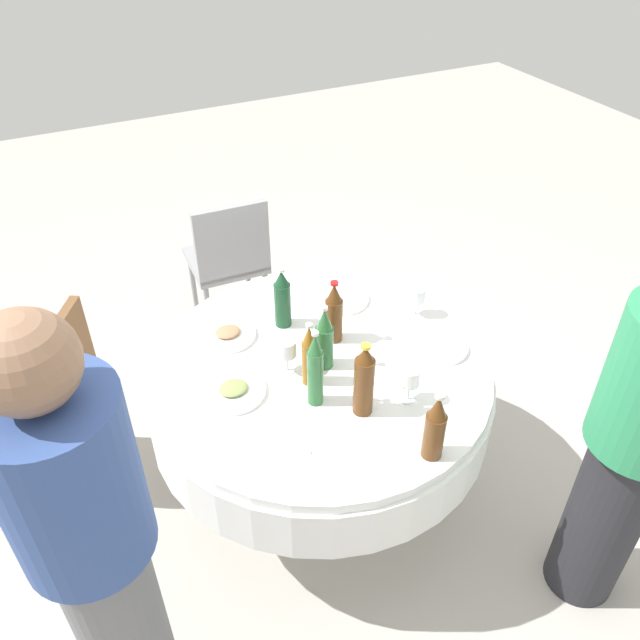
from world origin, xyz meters
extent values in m
plane|color=#B7B2A8|center=(0.00, 0.00, 0.00)|extent=(10.00, 10.00, 0.00)
cylinder|color=white|center=(0.00, 0.00, 0.72)|extent=(1.32, 1.32, 0.04)
cylinder|color=white|center=(0.00, 0.00, 0.59)|extent=(1.35, 1.35, 0.22)
cylinder|color=slate|center=(0.00, 0.00, 0.24)|extent=(0.14, 0.14, 0.48)
cylinder|color=slate|center=(0.00, 0.00, 0.01)|extent=(0.56, 0.56, 0.03)
cylinder|color=#593314|center=(-0.03, 0.29, 0.86)|extent=(0.07, 0.07, 0.23)
cone|color=#593314|center=(-0.03, 0.29, 1.00)|extent=(0.06, 0.06, 0.06)
cylinder|color=gold|center=(-0.03, 0.29, 1.04)|extent=(0.03, 0.03, 0.01)
cylinder|color=#593314|center=(-0.13, 0.56, 0.83)|extent=(0.07, 0.07, 0.18)
cone|color=#593314|center=(-0.13, 0.56, 0.96)|extent=(0.06, 0.06, 0.08)
cylinder|color=silver|center=(-0.13, 0.56, 1.01)|extent=(0.03, 0.03, 0.01)
cylinder|color=#194728|center=(0.03, -0.29, 0.84)|extent=(0.07, 0.07, 0.20)
cone|color=#194728|center=(0.03, -0.29, 0.97)|extent=(0.06, 0.06, 0.06)
cylinder|color=silver|center=(0.03, -0.29, 1.01)|extent=(0.03, 0.03, 0.01)
cylinder|color=#2D6B38|center=(-0.01, 0.01, 0.83)|extent=(0.07, 0.07, 0.18)
cone|color=#2D6B38|center=(-0.01, 0.01, 0.96)|extent=(0.06, 0.06, 0.09)
cylinder|color=silver|center=(-0.01, 0.01, 1.01)|extent=(0.02, 0.02, 0.01)
cylinder|color=#593314|center=(-0.12, -0.12, 0.83)|extent=(0.07, 0.07, 0.19)
cone|color=#593314|center=(-0.12, -0.12, 0.97)|extent=(0.06, 0.06, 0.08)
cylinder|color=red|center=(-0.12, -0.12, 1.01)|extent=(0.03, 0.03, 0.01)
cylinder|color=#2D6B38|center=(0.10, 0.17, 0.86)|extent=(0.06, 0.06, 0.23)
cone|color=#2D6B38|center=(0.10, 0.17, 1.01)|extent=(0.05, 0.05, 0.08)
cylinder|color=silver|center=(0.10, 0.17, 1.05)|extent=(0.02, 0.02, 0.01)
cylinder|color=#8C5619|center=(0.08, 0.07, 0.83)|extent=(0.06, 0.06, 0.19)
cone|color=#8C5619|center=(0.08, 0.07, 0.96)|extent=(0.05, 0.05, 0.07)
cylinder|color=silver|center=(0.08, 0.07, 1.00)|extent=(0.02, 0.02, 0.01)
cylinder|color=white|center=(-0.20, 0.31, 0.74)|extent=(0.06, 0.06, 0.00)
cylinder|color=white|center=(-0.20, 0.31, 0.78)|extent=(0.01, 0.01, 0.07)
cylinder|color=white|center=(-0.20, 0.31, 0.85)|extent=(0.07, 0.07, 0.07)
cylinder|color=white|center=(0.13, -0.02, 0.74)|extent=(0.06, 0.06, 0.00)
cylinder|color=white|center=(0.13, -0.02, 0.78)|extent=(0.01, 0.01, 0.07)
cylinder|color=white|center=(0.13, -0.02, 0.85)|extent=(0.07, 0.07, 0.07)
cylinder|color=maroon|center=(0.13, -0.02, 0.83)|extent=(0.06, 0.06, 0.03)
cylinder|color=white|center=(-0.50, -0.11, 0.74)|extent=(0.06, 0.06, 0.00)
cylinder|color=white|center=(-0.50, -0.11, 0.78)|extent=(0.01, 0.01, 0.07)
cylinder|color=white|center=(-0.50, -0.11, 0.84)|extent=(0.07, 0.07, 0.06)
cylinder|color=white|center=(0.35, 0.01, 0.75)|extent=(0.24, 0.24, 0.02)
ellipsoid|color=#8C9E59|center=(0.35, 0.01, 0.77)|extent=(0.11, 0.10, 0.02)
cylinder|color=white|center=(-0.27, -0.34, 0.75)|extent=(0.24, 0.24, 0.02)
cylinder|color=white|center=(-0.47, 0.13, 0.75)|extent=(0.20, 0.20, 0.02)
cylinder|color=white|center=(0.26, -0.31, 0.75)|extent=(0.23, 0.23, 0.02)
ellipsoid|color=tan|center=(0.26, -0.31, 0.77)|extent=(0.10, 0.09, 0.02)
cube|color=silver|center=(-0.13, 0.15, 0.74)|extent=(0.10, 0.16, 0.00)
cube|color=silver|center=(0.00, 0.44, 0.74)|extent=(0.07, 0.18, 0.00)
cube|color=silver|center=(0.29, 0.33, 0.74)|extent=(0.14, 0.14, 0.00)
cylinder|color=slate|center=(0.93, 0.52, 0.44)|extent=(0.26, 0.26, 0.89)
cylinder|color=#334C8C|center=(0.93, 0.52, 1.15)|extent=(0.34, 0.34, 0.52)
sphere|color=#8C664C|center=(0.93, 0.52, 1.52)|extent=(0.23, 0.23, 0.23)
cylinder|color=#26262B|center=(-0.73, 0.86, 0.40)|extent=(0.26, 0.26, 0.80)
cube|color=#99999E|center=(-0.06, -1.32, 0.45)|extent=(0.42, 0.42, 0.04)
cube|color=#99999E|center=(-0.05, -1.14, 0.66)|extent=(0.40, 0.06, 0.42)
cylinder|color=gray|center=(-0.23, -1.48, 0.21)|extent=(0.03, 0.03, 0.43)
cylinder|color=gray|center=(0.11, -1.50, 0.21)|extent=(0.03, 0.03, 0.43)
cylinder|color=gray|center=(-0.22, -1.14, 0.21)|extent=(0.03, 0.03, 0.43)
cylinder|color=gray|center=(0.12, -1.16, 0.21)|extent=(0.03, 0.03, 0.43)
cube|color=brown|center=(1.04, -0.60, 0.45)|extent=(0.55, 0.55, 0.04)
cube|color=brown|center=(0.88, -0.51, 0.66)|extent=(0.24, 0.37, 0.42)
cylinder|color=gray|center=(1.10, -0.84, 0.21)|extent=(0.03, 0.03, 0.43)
cylinder|color=gray|center=(0.80, -0.67, 0.21)|extent=(0.03, 0.03, 0.43)
cylinder|color=gray|center=(0.97, -0.37, 0.21)|extent=(0.03, 0.03, 0.43)
camera|label=1|loc=(0.82, 1.67, 2.38)|focal=35.95mm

